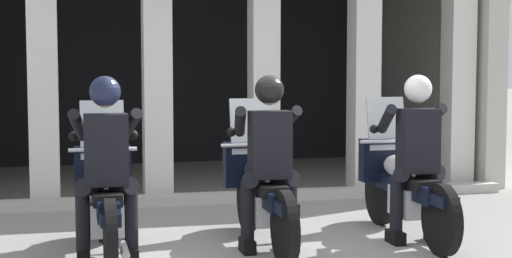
{
  "coord_description": "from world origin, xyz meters",
  "views": [
    {
      "loc": [
        -1.71,
        -6.61,
        1.67
      ],
      "look_at": [
        0.0,
        0.58,
        1.07
      ],
      "focal_mm": 54.73,
      "sensor_mm": 36.0,
      "label": 1
    }
  ],
  "objects_px": {
    "motorcycle_left": "(105,199)",
    "police_officer_left": "(106,153)",
    "motorcycle_center": "(261,191)",
    "police_officer_center": "(269,148)",
    "police_officer_right": "(416,144)",
    "motorcycle_right": "(403,185)"
  },
  "relations": [
    {
      "from": "motorcycle_left",
      "to": "police_officer_left",
      "type": "relative_size",
      "value": 1.29
    },
    {
      "from": "motorcycle_center",
      "to": "motorcycle_left",
      "type": "bearing_deg",
      "value": -164.06
    },
    {
      "from": "police_officer_left",
      "to": "police_officer_center",
      "type": "xyz_separation_m",
      "value": [
        1.43,
        0.09,
        0.0
      ]
    },
    {
      "from": "police_officer_left",
      "to": "police_officer_right",
      "type": "height_order",
      "value": "same"
    },
    {
      "from": "motorcycle_left",
      "to": "police_officer_center",
      "type": "height_order",
      "value": "police_officer_center"
    },
    {
      "from": "motorcycle_left",
      "to": "motorcycle_center",
      "type": "relative_size",
      "value": 1.0
    },
    {
      "from": "police_officer_left",
      "to": "motorcycle_left",
      "type": "bearing_deg",
      "value": 103.59
    },
    {
      "from": "motorcycle_center",
      "to": "police_officer_right",
      "type": "distance_m",
      "value": 1.52
    },
    {
      "from": "motorcycle_left",
      "to": "police_officer_center",
      "type": "bearing_deg",
      "value": 6.05
    },
    {
      "from": "motorcycle_left",
      "to": "police_officer_right",
      "type": "xyz_separation_m",
      "value": [
        2.87,
        -0.17,
        0.44
      ]
    },
    {
      "from": "motorcycle_right",
      "to": "police_officer_left",
      "type": "bearing_deg",
      "value": -161.63
    },
    {
      "from": "motorcycle_left",
      "to": "motorcycle_center",
      "type": "distance_m",
      "value": 1.44
    },
    {
      "from": "police_officer_left",
      "to": "motorcycle_center",
      "type": "bearing_deg",
      "value": 28.34
    },
    {
      "from": "motorcycle_center",
      "to": "police_officer_right",
      "type": "relative_size",
      "value": 1.29
    },
    {
      "from": "police_officer_left",
      "to": "police_officer_right",
      "type": "xyz_separation_m",
      "value": [
        2.87,
        0.11,
        0.0
      ]
    },
    {
      "from": "motorcycle_center",
      "to": "police_officer_center",
      "type": "xyz_separation_m",
      "value": [
        -0.0,
        -0.28,
        0.44
      ]
    },
    {
      "from": "police_officer_right",
      "to": "motorcycle_center",
      "type": "bearing_deg",
      "value": -179.77
    },
    {
      "from": "police_officer_center",
      "to": "police_officer_right",
      "type": "relative_size",
      "value": 1.0
    },
    {
      "from": "motorcycle_left",
      "to": "police_officer_left",
      "type": "bearing_deg",
      "value": -76.41
    },
    {
      "from": "police_officer_left",
      "to": "police_officer_center",
      "type": "height_order",
      "value": "same"
    },
    {
      "from": "motorcycle_left",
      "to": "motorcycle_center",
      "type": "xyz_separation_m",
      "value": [
        1.43,
        0.09,
        0.0
      ]
    },
    {
      "from": "police_officer_left",
      "to": "police_officer_center",
      "type": "distance_m",
      "value": 1.44
    }
  ]
}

